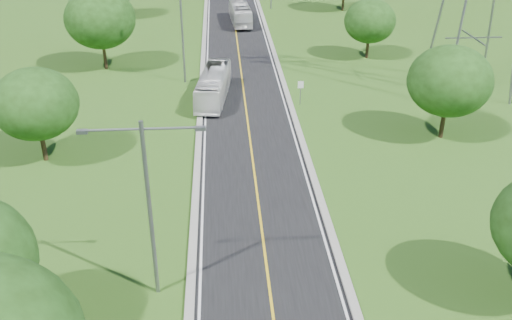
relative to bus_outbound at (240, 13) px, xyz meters
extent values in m
plane|color=#335818|center=(-0.80, -9.11, -1.51)|extent=(260.00, 260.00, 0.00)
cube|color=black|center=(-0.80, -3.11, -1.48)|extent=(8.00, 150.00, 0.06)
cube|color=gray|center=(-5.05, -3.11, -1.40)|extent=(0.50, 150.00, 0.22)
cube|color=gray|center=(3.45, -3.11, -1.40)|extent=(0.50, 150.00, 0.22)
cylinder|color=slate|center=(4.40, -31.11, -0.31)|extent=(0.08, 0.08, 2.40)
cube|color=white|center=(4.40, -31.14, 0.49)|extent=(0.55, 0.04, 0.70)
cylinder|color=slate|center=(-6.80, -57.11, 3.49)|extent=(0.22, 0.22, 10.00)
cylinder|color=slate|center=(-8.20, -57.11, 8.09)|extent=(2.80, 0.12, 0.12)
cylinder|color=slate|center=(-5.40, -57.11, 8.09)|extent=(2.80, 0.12, 0.12)
cube|color=slate|center=(-9.50, -57.11, 8.04)|extent=(0.50, 0.25, 0.18)
cube|color=slate|center=(-4.10, -57.11, 8.04)|extent=(0.50, 0.25, 0.18)
cylinder|color=slate|center=(-6.80, -24.11, 3.49)|extent=(0.22, 0.22, 10.00)
cylinder|color=black|center=(-16.80, -41.11, -0.16)|extent=(0.36, 0.36, 2.70)
ellipsoid|color=#1C3A10|center=(-16.80, -41.11, 3.14)|extent=(6.30, 6.30, 5.36)
cylinder|color=black|center=(-15.80, -19.11, 0.11)|extent=(0.36, 0.36, 3.24)
ellipsoid|color=#1C3A10|center=(-15.80, -19.11, 4.07)|extent=(7.56, 7.56, 6.43)
cylinder|color=black|center=(-17.80, 4.89, -0.07)|extent=(0.36, 0.36, 2.88)
cylinder|color=black|center=(15.20, -39.11, -0.07)|extent=(0.36, 0.36, 2.88)
ellipsoid|color=#1C3A10|center=(15.20, -39.11, 3.45)|extent=(6.72, 6.72, 5.71)
cylinder|color=black|center=(14.20, -17.11, -0.25)|extent=(0.36, 0.36, 2.52)
ellipsoid|color=#1C3A10|center=(14.20, -17.11, 2.83)|extent=(5.88, 5.88, 5.00)
cylinder|color=black|center=(16.20, 6.89, 0.02)|extent=(0.36, 0.36, 3.06)
imported|color=silver|center=(0.00, 0.00, 0.00)|extent=(2.97, 10.51, 2.90)
imported|color=white|center=(-3.78, -29.29, -0.05)|extent=(3.66, 10.28, 2.80)
camera|label=1|loc=(-3.11, -81.26, 18.98)|focal=40.00mm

